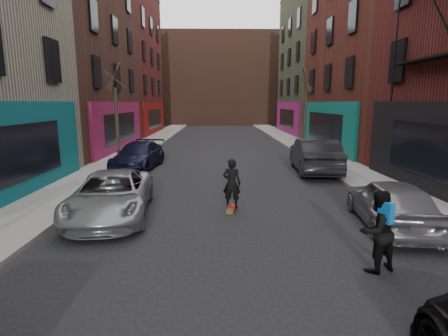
{
  "coord_description": "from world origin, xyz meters",
  "views": [
    {
      "loc": [
        -0.41,
        -2.39,
        3.45
      ],
      "look_at": [
        -0.22,
        7.44,
        1.6
      ],
      "focal_mm": 28.0,
      "sensor_mm": 36.0,
      "label": 1
    }
  ],
  "objects_px": {
    "tree_right_far": "(306,101)",
    "parked_right_far": "(391,203)",
    "parked_right_end": "(314,155)",
    "skateboarder": "(232,183)",
    "pedestrian": "(377,231)",
    "tree_left_far": "(116,104)",
    "skateboard": "(232,209)",
    "parked_left_far": "(111,195)",
    "parked_left_end": "(138,155)"
  },
  "relations": [
    {
      "from": "parked_left_far",
      "to": "parked_right_far",
      "type": "distance_m",
      "value": 8.16
    },
    {
      "from": "tree_left_far",
      "to": "pedestrian",
      "type": "height_order",
      "value": "tree_left_far"
    },
    {
      "from": "tree_right_far",
      "to": "skateboard",
      "type": "distance_m",
      "value": 17.05
    },
    {
      "from": "parked_right_far",
      "to": "skateboard",
      "type": "xyz_separation_m",
      "value": [
        -4.39,
        1.58,
        -0.65
      ]
    },
    {
      "from": "parked_left_end",
      "to": "skateboard",
      "type": "height_order",
      "value": "parked_left_end"
    },
    {
      "from": "parked_left_far",
      "to": "skateboarder",
      "type": "relative_size",
      "value": 3.03
    },
    {
      "from": "parked_right_end",
      "to": "skateboarder",
      "type": "distance_m",
      "value": 7.62
    },
    {
      "from": "parked_left_end",
      "to": "pedestrian",
      "type": "bearing_deg",
      "value": -51.61
    },
    {
      "from": "skateboard",
      "to": "skateboarder",
      "type": "bearing_deg",
      "value": 13.28
    },
    {
      "from": "tree_left_far",
      "to": "skateboard",
      "type": "relative_size",
      "value": 8.12
    },
    {
      "from": "tree_left_far",
      "to": "parked_left_far",
      "type": "xyz_separation_m",
      "value": [
        2.55,
        -10.01,
        -2.7
      ]
    },
    {
      "from": "parked_right_end",
      "to": "skateboard",
      "type": "bearing_deg",
      "value": 59.64
    },
    {
      "from": "tree_right_far",
      "to": "parked_right_far",
      "type": "bearing_deg",
      "value": -95.89
    },
    {
      "from": "skateboarder",
      "to": "pedestrian",
      "type": "bearing_deg",
      "value": 137.25
    },
    {
      "from": "skateboarder",
      "to": "tree_right_far",
      "type": "bearing_deg",
      "value": -98.36
    },
    {
      "from": "parked_right_far",
      "to": "pedestrian",
      "type": "height_order",
      "value": "pedestrian"
    },
    {
      "from": "tree_left_far",
      "to": "skateboard",
      "type": "bearing_deg",
      "value": -56.71
    },
    {
      "from": "tree_right_far",
      "to": "parked_right_far",
      "type": "relative_size",
      "value": 1.66
    },
    {
      "from": "parked_right_end",
      "to": "pedestrian",
      "type": "distance_m",
      "value": 10.52
    },
    {
      "from": "tree_left_far",
      "to": "pedestrian",
      "type": "distance_m",
      "value": 16.59
    },
    {
      "from": "parked_right_far",
      "to": "parked_right_end",
      "type": "xyz_separation_m",
      "value": [
        -0.02,
        7.82,
        0.16
      ]
    },
    {
      "from": "parked_right_far",
      "to": "parked_left_far",
      "type": "bearing_deg",
      "value": -0.46
    },
    {
      "from": "parked_left_end",
      "to": "skateboard",
      "type": "bearing_deg",
      "value": -52.41
    },
    {
      "from": "parked_left_end",
      "to": "parked_right_far",
      "type": "bearing_deg",
      "value": -39.32
    },
    {
      "from": "skateboard",
      "to": "parked_right_far",
      "type": "bearing_deg",
      "value": -6.51
    },
    {
      "from": "tree_left_far",
      "to": "parked_left_end",
      "type": "distance_m",
      "value": 3.72
    },
    {
      "from": "skateboarder",
      "to": "pedestrian",
      "type": "relative_size",
      "value": 0.94
    },
    {
      "from": "tree_left_far",
      "to": "tree_right_far",
      "type": "height_order",
      "value": "tree_right_far"
    },
    {
      "from": "parked_left_end",
      "to": "parked_left_far",
      "type": "bearing_deg",
      "value": -77.45
    },
    {
      "from": "tree_right_far",
      "to": "skateboarder",
      "type": "xyz_separation_m",
      "value": [
        -6.15,
        -15.51,
        -2.63
      ]
    },
    {
      "from": "tree_right_far",
      "to": "parked_left_end",
      "type": "distance_m",
      "value": 13.75
    },
    {
      "from": "parked_right_far",
      "to": "skateboard",
      "type": "height_order",
      "value": "parked_right_far"
    },
    {
      "from": "tree_left_far",
      "to": "pedestrian",
      "type": "relative_size",
      "value": 3.79
    },
    {
      "from": "parked_left_far",
      "to": "parked_left_end",
      "type": "xyz_separation_m",
      "value": [
        -0.95,
        8.0,
        0.02
      ]
    },
    {
      "from": "skateboarder",
      "to": "pedestrian",
      "type": "distance_m",
      "value": 5.02
    },
    {
      "from": "tree_left_far",
      "to": "parked_right_far",
      "type": "xyz_separation_m",
      "value": [
        10.64,
        -11.09,
        -2.68
      ]
    },
    {
      "from": "parked_right_end",
      "to": "parked_left_end",
      "type": "bearing_deg",
      "value": -3.28
    },
    {
      "from": "tree_left_far",
      "to": "parked_right_end",
      "type": "distance_m",
      "value": 11.39
    },
    {
      "from": "skateboarder",
      "to": "parked_left_end",
      "type": "bearing_deg",
      "value": -44.93
    },
    {
      "from": "tree_left_far",
      "to": "parked_right_end",
      "type": "relative_size",
      "value": 1.24
    },
    {
      "from": "tree_left_far",
      "to": "parked_left_far",
      "type": "height_order",
      "value": "tree_left_far"
    },
    {
      "from": "skateboard",
      "to": "skateboarder",
      "type": "xyz_separation_m",
      "value": [
        0.0,
        0.0,
        0.85
      ]
    },
    {
      "from": "parked_right_far",
      "to": "parked_left_end",
      "type": "bearing_deg",
      "value": -37.98
    },
    {
      "from": "parked_left_end",
      "to": "skateboarder",
      "type": "relative_size",
      "value": 2.97
    },
    {
      "from": "skateboard",
      "to": "parked_right_end",
      "type": "bearing_deg",
      "value": 68.24
    },
    {
      "from": "tree_right_far",
      "to": "pedestrian",
      "type": "xyz_separation_m",
      "value": [
        -3.35,
        -19.68,
        -2.66
      ]
    },
    {
      "from": "parked_right_far",
      "to": "parked_right_end",
      "type": "relative_size",
      "value": 0.78
    },
    {
      "from": "parked_right_end",
      "to": "pedestrian",
      "type": "xyz_separation_m",
      "value": [
        -1.57,
        -10.4,
        0.0
      ]
    },
    {
      "from": "parked_left_far",
      "to": "parked_right_end",
      "type": "distance_m",
      "value": 10.52
    },
    {
      "from": "skateboard",
      "to": "pedestrian",
      "type": "bearing_deg",
      "value": -42.75
    }
  ]
}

